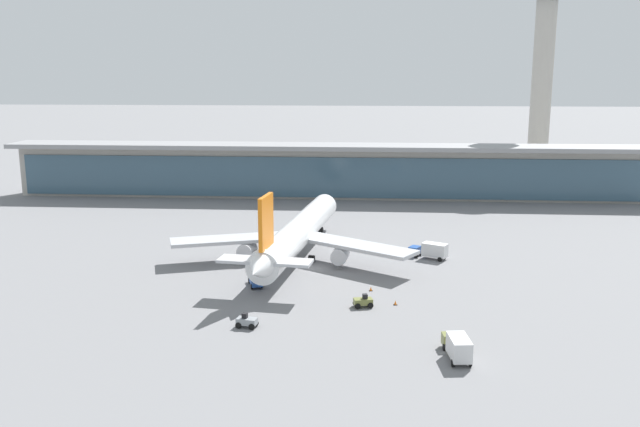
{
  "coord_description": "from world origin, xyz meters",
  "views": [
    {
      "loc": [
        9.42,
        -116.97,
        34.94
      ],
      "look_at": [
        0.0,
        13.09,
        7.43
      ],
      "focal_mm": 37.76,
      "sensor_mm": 36.0,
      "label": 1
    }
  ],
  "objects": [
    {
      "name": "ground_plane",
      "position": [
        0.0,
        0.0,
        0.0
      ],
      "size": [
        1200.0,
        1200.0,
        0.0
      ],
      "primitive_type": "plane",
      "color": "slate"
    },
    {
      "name": "safety_cone_alpha",
      "position": [
        13.87,
        -18.59,
        0.32
      ],
      "size": [
        0.62,
        0.62,
        0.7
      ],
      "color": "orange",
      "rests_on": "ground"
    },
    {
      "name": "service_truck_on_taxiway_blue",
      "position": [
        21.54,
        8.05,
        1.69
      ],
      "size": [
        7.54,
        5.4,
        3.1
      ],
      "color": "#234C9E",
      "rests_on": "ground"
    },
    {
      "name": "service_truck_by_tail_blue",
      "position": [
        -9.01,
        -11.0,
        0.81
      ],
      "size": [
        3.34,
        6.89,
        2.7
      ],
      "color": "#234C9E",
      "rests_on": "ground"
    },
    {
      "name": "airliner_on_stand",
      "position": [
        -3.7,
        6.02,
        5.09
      ],
      "size": [
        46.33,
        60.68,
        16.16
      ],
      "color": "white",
      "rests_on": "ground"
    },
    {
      "name": "service_truck_mid_apron_olive",
      "position": [
        8.95,
        -19.94,
        0.87
      ],
      "size": [
        3.18,
        2.32,
        2.05
      ],
      "color": "olive",
      "rests_on": "ground"
    },
    {
      "name": "service_truck_near_nose_grey",
      "position": [
        -7.17,
        -29.39,
        0.87
      ],
      "size": [
        3.13,
        2.22,
        2.05
      ],
      "color": "gray",
      "rests_on": "ground"
    },
    {
      "name": "safety_cone_bravo",
      "position": [
        10.14,
        -12.1,
        0.32
      ],
      "size": [
        0.62,
        0.62,
        0.7
      ],
      "color": "orange",
      "rests_on": "ground"
    },
    {
      "name": "service_truck_under_wing_olive",
      "position": [
        20.78,
        -37.88,
        1.69
      ],
      "size": [
        3.08,
        7.51,
        3.1
      ],
      "color": "olive",
      "rests_on": "ground"
    },
    {
      "name": "control_tower",
      "position": [
        63.62,
        103.07,
        38.11
      ],
      "size": [
        12.0,
        12.0,
        69.83
      ],
      "color": "#B2ADA3",
      "rests_on": "ground"
    },
    {
      "name": "terminal_building",
      "position": [
        0.0,
        70.69,
        7.87
      ],
      "size": [
        183.6,
        12.8,
        15.2
      ],
      "color": "#B2ADA3",
      "rests_on": "ground"
    }
  ]
}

